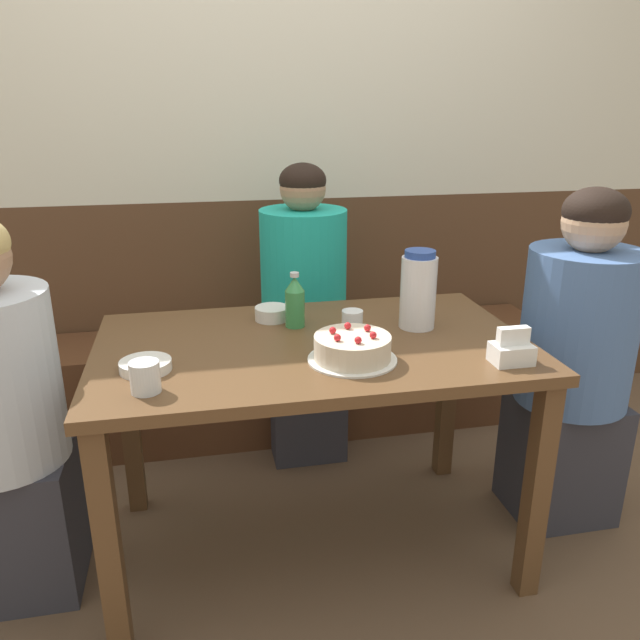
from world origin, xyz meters
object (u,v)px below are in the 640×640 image
Objects in this scene: napkin_holder at (512,350)px; glass_tumbler_short at (145,377)px; person_grey_tee at (304,320)px; birthday_cake at (352,348)px; bowl_rice_small at (272,313)px; bench_seat at (278,381)px; person_pale_blue_shirt at (574,363)px; water_pitcher at (418,290)px; bowl_soup_white at (146,366)px; soju_bottle at (295,301)px; glass_water_tall at (352,324)px.

glass_tumbler_short is (-0.98, 0.02, 0.00)m from napkin_holder.
glass_tumbler_short is 0.07× the size of person_grey_tee.
birthday_cake is 2.22× the size of bowl_rice_small.
person_pale_blue_shirt is at bearing -41.87° from bench_seat.
water_pitcher is 0.21× the size of person_pale_blue_shirt.
person_pale_blue_shirt is (0.91, -0.81, 0.35)m from bench_seat.
person_pale_blue_shirt reaches higher than bowl_rice_small.
water_pitcher is 0.70m from person_grey_tee.
glass_tumbler_short reaches higher than bowl_soup_white.
bowl_soup_white is (-0.45, -0.27, -0.07)m from soju_bottle.
person_grey_tee reaches higher than soju_bottle.
bowl_soup_white is 0.97m from person_grey_tee.
bench_seat is 1.27m from person_pale_blue_shirt.
glass_water_tall is (-0.38, 0.29, 0.00)m from napkin_holder.
person_pale_blue_shirt reaches higher than napkin_holder.
person_pale_blue_shirt reaches higher than glass_tumbler_short.
napkin_holder reaches higher than glass_water_tall.
person_grey_tee reaches higher than person_pale_blue_shirt.
napkin_holder is (0.51, -1.10, 0.55)m from bench_seat.
soju_bottle reaches higher than glass_water_tall.
soju_bottle is at bearing 109.61° from birthday_cake.
glass_water_tall is 1.05× the size of glass_tumbler_short.
glass_water_tall is 0.81m from person_pale_blue_shirt.
glass_water_tall is at bearing 3.57° from person_grey_tee.
birthday_cake is 0.43m from bowl_rice_small.
bowl_rice_small is (-0.60, 0.50, -0.02)m from napkin_holder.
water_pitcher is 1.81× the size of bowl_soup_white.
bowl_soup_white is 0.52m from bowl_rice_small.
water_pitcher is at bearing 24.44° from person_grey_tee.
glass_water_tall is 0.66m from person_grey_tee.
glass_water_tall is 0.07× the size of person_grey_tee.
bowl_soup_white is at bearing -149.57° from soju_bottle.
person_pale_blue_shirt is (1.38, 0.27, -0.20)m from glass_tumbler_short.
napkin_holder is at bearing -65.21° from bench_seat.
person_grey_tee is at bearing -37.50° from person_pale_blue_shirt.
soju_bottle is 1.58× the size of bowl_rice_small.
person_pale_blue_shirt is (0.56, -0.05, -0.28)m from water_pitcher.
napkin_holder reaches higher than bench_seat.
bowl_rice_small reaches higher than bench_seat.
soju_bottle is (-0.11, 0.31, 0.05)m from birthday_cake.
bench_seat is 2.06× the size of person_pale_blue_shirt.
glass_tumbler_short is at bearing -159.03° from water_pitcher.
bowl_soup_white is at bearing -167.37° from glass_water_tall.
bowl_soup_white is at bearing -138.30° from bowl_rice_small.
bowl_soup_white is (-0.99, 0.15, -0.02)m from napkin_holder.
napkin_holder is (0.54, -0.42, -0.05)m from soju_bottle.
person_grey_tee reaches higher than bowl_rice_small.
person_pale_blue_shirt is at bearing -0.08° from glass_water_tall.
birthday_cake reaches higher than glass_tumbler_short.
bowl_rice_small is 0.10× the size of person_pale_blue_shirt.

